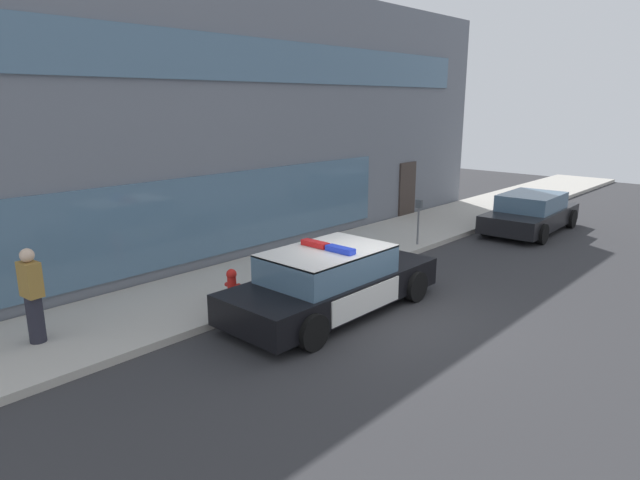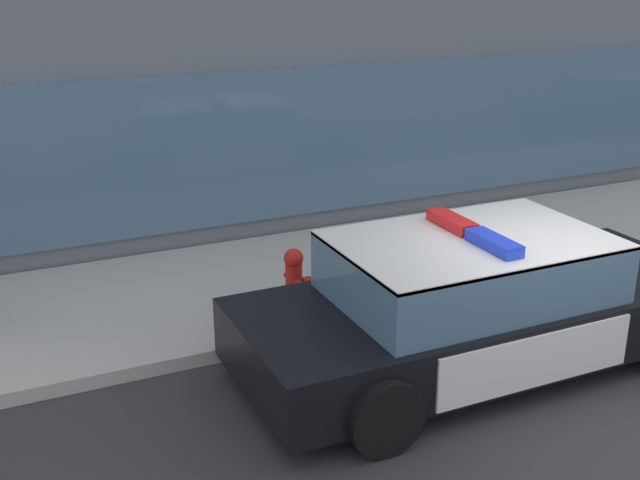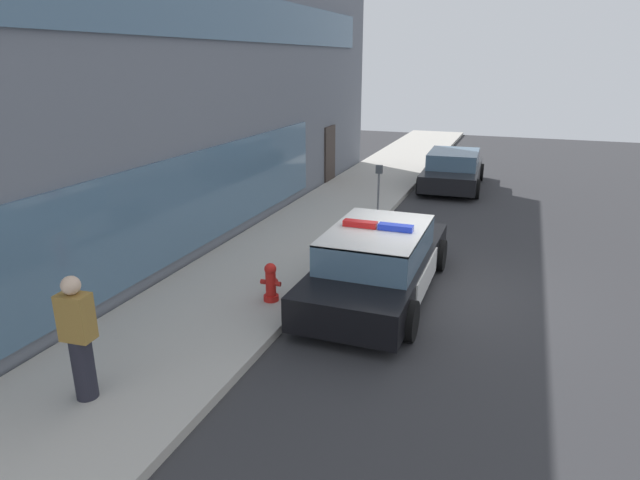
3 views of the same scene
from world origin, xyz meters
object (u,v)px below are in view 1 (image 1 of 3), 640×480
fire_hydrant (232,286)px  pedestrian_on_sidewalk (32,296)px  police_cruiser (332,281)px  car_down_street (531,213)px  parking_meter (419,214)px

fire_hydrant → pedestrian_on_sidewalk: bearing=164.8°
fire_hydrant → pedestrian_on_sidewalk: pedestrian_on_sidewalk is taller
police_cruiser → car_down_street: 10.00m
car_down_street → fire_hydrant: bearing=168.7°
fire_hydrant → parking_meter: parking_meter is taller
car_down_street → police_cruiser: bearing=177.1°
pedestrian_on_sidewalk → car_down_street: bearing=164.5°
car_down_street → parking_meter: size_ratio=3.37×
fire_hydrant → parking_meter: bearing=-2.1°
car_down_street → pedestrian_on_sidewalk: (-14.85, 2.77, 0.38)m
pedestrian_on_sidewalk → parking_meter: bearing=168.3°
police_cruiser → pedestrian_on_sidewalk: (-4.86, 2.65, 0.33)m
fire_hydrant → car_down_street: (11.27, -1.80, 0.13)m
fire_hydrant → car_down_street: bearing=-9.1°
police_cruiser → fire_hydrant: (-1.28, 1.68, -0.18)m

